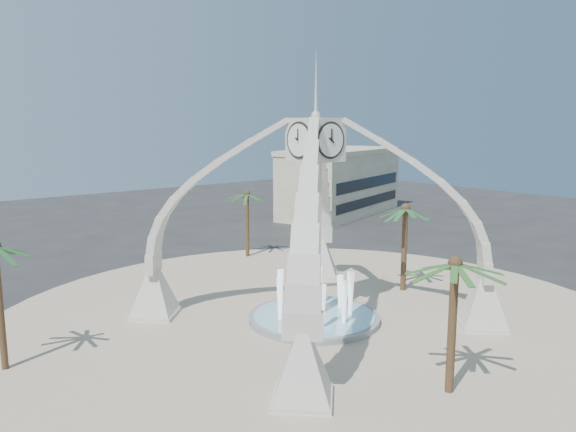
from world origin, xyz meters
TOP-DOWN VIEW (x-y plane):
  - ground at (0.00, 0.00)m, footprint 140.00×140.00m
  - plaza at (0.00, 0.00)m, footprint 40.00×40.00m
  - clock_tower at (-0.00, -0.00)m, footprint 17.94×17.94m
  - fountain at (0.00, 0.00)m, footprint 8.00×8.00m
  - building_ne at (30.00, 28.00)m, footprint 21.87×14.17m
  - palm_east at (9.27, 0.67)m, footprint 4.48×4.48m
  - palm_north at (6.59, 16.29)m, footprint 4.78×4.78m
  - palm_south at (-1.43, -10.66)m, footprint 4.33×4.33m

SIDE VIEW (x-z plane):
  - ground at x=0.00m, z-range 0.00..0.00m
  - plaza at x=0.00m, z-range 0.00..0.06m
  - fountain at x=0.00m, z-range -1.52..2.10m
  - building_ne at x=30.00m, z-range 0.01..8.61m
  - palm_north at x=6.59m, z-range 2.45..8.91m
  - palm_south at x=-1.43m, z-range 2.54..9.31m
  - palm_east at x=9.27m, z-range 2.54..9.40m
  - clock_tower at x=0.00m, z-range -1.66..14.64m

